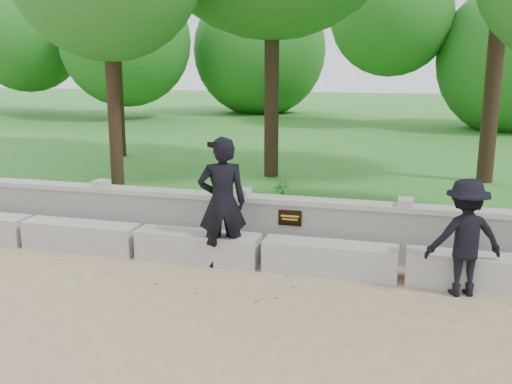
{
  "coord_description": "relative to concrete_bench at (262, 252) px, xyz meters",
  "views": [
    {
      "loc": [
        2.01,
        -5.8,
        2.96
      ],
      "look_at": [
        -0.1,
        1.95,
        1.12
      ],
      "focal_mm": 40.0,
      "sensor_mm": 36.0,
      "label": 1
    }
  ],
  "objects": [
    {
      "name": "parapet_wall",
      "position": [
        0.0,
        0.7,
        0.24
      ],
      "size": [
        12.5,
        0.35,
        0.9
      ],
      "color": "#A19E98",
      "rests_on": "ground"
    },
    {
      "name": "man_main",
      "position": [
        -0.57,
        -0.1,
        0.74
      ],
      "size": [
        0.83,
        0.78,
        1.93
      ],
      "color": "black",
      "rests_on": "ground"
    },
    {
      "name": "concrete_bench",
      "position": [
        0.0,
        0.0,
        0.0
      ],
      "size": [
        11.9,
        0.45,
        0.45
      ],
      "color": "#ABA8A1",
      "rests_on": "ground"
    },
    {
      "name": "lawn",
      "position": [
        -0.0,
        12.1,
        -0.1
      ],
      "size": [
        40.0,
        22.0,
        0.25
      ],
      "primitive_type": "cube",
      "color": "#236C1B",
      "rests_on": "ground"
    },
    {
      "name": "visitor_mid",
      "position": [
        2.76,
        -0.28,
        0.54
      ],
      "size": [
        1.12,
        0.85,
        1.53
      ],
      "color": "black",
      "rests_on": "ground"
    },
    {
      "name": "shrub_b",
      "position": [
        2.87,
        1.4,
        0.31
      ],
      "size": [
        0.3,
        0.35,
        0.57
      ],
      "primitive_type": "imported",
      "rotation": [
        0.0,
        0.0,
        1.74
      ],
      "color": "#287327",
      "rests_on": "lawn"
    },
    {
      "name": "shrub_d",
      "position": [
        -0.15,
        1.97,
        0.35
      ],
      "size": [
        0.49,
        0.48,
        0.65
      ],
      "primitive_type": "imported",
      "rotation": [
        0.0,
        0.0,
        5.65
      ],
      "color": "#287327",
      "rests_on": "lawn"
    },
    {
      "name": "ground",
      "position": [
        -0.0,
        -1.9,
        -0.22
      ],
      "size": [
        80.0,
        80.0,
        0.0
      ],
      "primitive_type": "plane",
      "color": "tan",
      "rests_on": "ground"
    }
  ]
}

